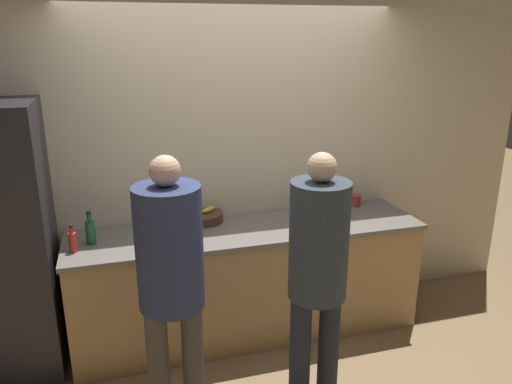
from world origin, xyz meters
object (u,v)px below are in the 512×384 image
bottle_red (73,241)px  fruit_bowl (204,217)px  bottle_green (91,231)px  person_left (171,271)px  utensil_crock (177,216)px  person_center (318,266)px  cup_red (356,200)px

bottle_red → fruit_bowl: bearing=18.2°
bottle_green → bottle_red: bottle_green is taller
person_left → utensil_crock: 1.03m
person_center → bottle_red: bearing=148.4°
person_center → cup_red: bearing=54.2°
person_center → bottle_green: size_ratio=7.06×
person_center → bottle_red: (-1.41, 0.87, -0.03)m
person_left → fruit_bowl: size_ratio=5.71×
person_center → bottle_green: person_center is taller
utensil_crock → bottle_red: utensil_crock is taller
fruit_bowl → cup_red: fruit_bowl is taller
person_left → bottle_green: (-0.45, 0.85, -0.04)m
fruit_bowl → bottle_green: (-0.84, -0.21, 0.05)m
person_center → fruit_bowl: (-0.46, 1.18, -0.07)m
fruit_bowl → cup_red: bearing=0.4°
person_left → utensil_crock: person_left is taller
person_left → fruit_bowl: bearing=70.0°
bottle_red → cup_red: size_ratio=2.03×
bottle_green → bottle_red: 0.16m
person_center → utensil_crock: person_center is taller
bottle_green → utensil_crock: bearing=14.8°
utensil_crock → bottle_red: size_ratio=1.54×
utensil_crock → bottle_green: bearing=-165.2°
fruit_bowl → utensil_crock: 0.23m
bottle_green → fruit_bowl: bearing=13.9°
person_left → cup_red: size_ratio=17.81×
bottle_green → bottle_red: size_ratio=1.23×
fruit_bowl → utensil_crock: (-0.22, -0.04, 0.04)m
bottle_green → bottle_red: bearing=-137.5°
cup_red → person_center: bearing=-125.8°
person_left → cup_red: bearing=32.1°
utensil_crock → person_left: bearing=-99.3°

